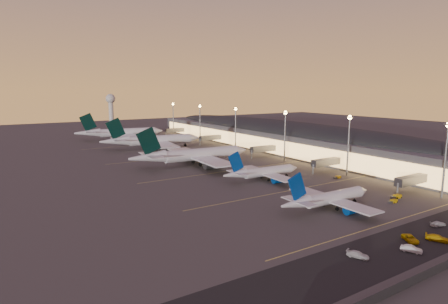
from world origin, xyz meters
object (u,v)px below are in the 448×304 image
Objects in this scene: airliner_wide_mid at (152,140)px; service_van_b at (438,238)px; radar_tower at (111,105)px; service_van_a at (358,255)px; airliner_wide_far at (120,133)px; service_van_c at (411,249)px; baggage_tug_b at (393,201)px; airliner_wide_near at (192,155)px; baggage_tug_c at (337,177)px; baggage_tug_a at (396,197)px; airliner_narrow_south at (327,199)px; service_van_d at (410,238)px; service_van_e at (438,224)px; airliner_narrow_north at (262,172)px.

service_van_b is (3.73, -174.67, -4.38)m from airliner_wide_mid.
service_van_a is at bearing -96.65° from radar_tower.
service_van_b is at bearing -78.60° from airliner_wide_far.
baggage_tug_b is at bearing 13.92° from service_van_c.
airliner_wide_mid reaches higher than service_van_b.
airliner_wide_near is 1.91× the size of radar_tower.
baggage_tug_c is 65.85m from service_van_b.
baggage_tug_c is at bearing 83.56° from baggage_tug_a.
airliner_narrow_south is 10.53× the size of baggage_tug_b.
service_van_a reaches higher than baggage_tug_c.
radar_tower is at bearing 60.76° from service_van_c.
baggage_tug_a is 0.79× the size of service_van_d.
service_van_a is 34.41m from service_van_e.
service_van_d is 1.14× the size of service_van_e.
airliner_narrow_south is at bearing 176.04° from baggage_tug_a.
service_van_d is at bearing 106.28° from service_van_e.
service_van_d is (-37.05, -54.39, 0.28)m from baggage_tug_c.
baggage_tug_b is at bearing -107.20° from baggage_tug_c.
service_van_b reaches higher than service_van_a.
service_van_c is 0.85× the size of service_van_d.
airliner_wide_far is (-3.72, 52.52, 0.05)m from airliner_wide_mid.
airliner_narrow_south is 34.06m from service_van_a.
airliner_narrow_north is 0.57× the size of airliner_wide_far.
baggage_tug_a is at bearing 1.88° from service_van_a.
airliner_narrow_south is 40.84m from airliner_narrow_north.
baggage_tug_c is at bearing 34.08° from service_van_b.
airliner_narrow_north is 102.72m from airliner_wide_mid.
baggage_tug_b is (26.74, -89.45, -4.66)m from airliner_wide_near.
airliner_wide_far is 173.71m from baggage_tug_c.
baggage_tug_a is at bearing -7.95° from airliner_narrow_south.
radar_tower is (19.86, 204.96, 16.75)m from airliner_wide_near.
airliner_wide_far is at bearing 64.07° from service_van_c.
airliner_wide_far reaches higher than service_van_d.
airliner_wide_near is 17.94× the size of baggage_tug_b.
airliner_wide_far is at bearing 64.35° from service_van_b.
airliner_wide_far reaches higher than service_van_e.
baggage_tug_a is at bearing -24.27° from service_van_e.
service_van_c is 6.66m from service_van_d.
airliner_narrow_north is at bearing 109.11° from baggage_tug_b.
baggage_tug_c is 76.84m from service_van_a.
airliner_narrow_south reaches higher than baggage_tug_a.
baggage_tug_c is at bearing -65.54° from airliner_wide_mid.
service_van_d is at bearing -137.54° from baggage_tug_a.
baggage_tug_c is (35.04, -116.75, -4.72)m from airliner_wide_mid.
service_van_e is at bearing -0.14° from service_van_b.
airliner_narrow_north is 7.46× the size of service_van_a.
radar_tower is (16.38, 144.53, 16.70)m from airliner_wide_mid.
airliner_wide_near is 12.82× the size of service_van_a.
airliner_narrow_north is at bearing 121.55° from baggage_tug_a.
service_van_d is (-5.73, 3.53, -0.06)m from service_van_b.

